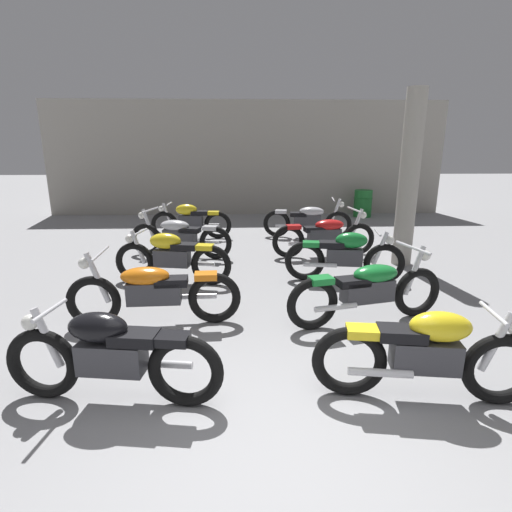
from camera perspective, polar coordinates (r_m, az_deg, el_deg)
ground_plane at (r=3.24m, az=2.97°, el=-27.69°), size 60.00×60.00×0.00m
back_wall at (r=13.44m, az=-1.31°, el=13.63°), size 12.81×0.24×3.60m
support_pillar at (r=8.04m, az=20.82°, el=10.04°), size 0.36×0.36×3.20m
motorcycle_left_row_0 at (r=3.82m, az=-19.87°, el=-12.99°), size 1.97×0.50×0.88m
motorcycle_left_row_1 at (r=5.22m, az=-14.37°, el=-4.84°), size 2.17×0.68×0.97m
motorcycle_left_row_2 at (r=6.73m, az=-11.87°, el=-0.05°), size 1.96×0.55×0.88m
motorcycle_left_row_3 at (r=8.31m, az=-10.81°, el=2.88°), size 2.13×0.81×0.97m
motorcycle_left_row_4 at (r=9.96m, az=-9.25°, el=5.05°), size 1.97×0.48×0.88m
motorcycle_right_row_0 at (r=3.92m, az=22.99°, el=-12.51°), size 1.97×0.51×0.88m
motorcycle_right_row_1 at (r=5.32m, az=15.64°, el=-4.55°), size 2.14×0.82×0.97m
motorcycle_right_row_2 at (r=6.82m, az=12.49°, el=0.11°), size 1.96×0.52×0.88m
motorcycle_right_row_3 at (r=8.35m, az=9.74°, el=2.99°), size 2.17×0.68×0.97m
motorcycle_right_row_4 at (r=10.03m, az=7.34°, el=5.15°), size 2.16×0.68×0.97m
oil_drum at (r=13.40m, az=14.89°, el=7.22°), size 0.59×0.59×0.85m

